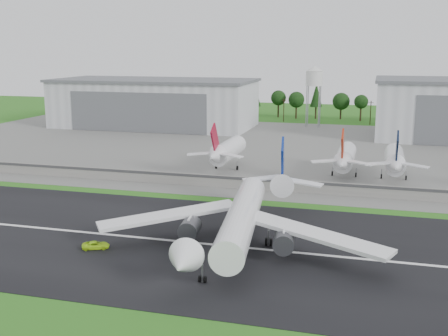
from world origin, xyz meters
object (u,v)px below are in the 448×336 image
(ground_vehicle, at_px, (96,245))
(parked_jet_red_a, at_px, (225,151))
(parked_jet_red_b, at_px, (344,158))
(parked_jet_navy, at_px, (395,160))
(main_airliner, at_px, (241,224))

(ground_vehicle, xyz_separation_m, parked_jet_red_a, (5.44, 74.84, 5.47))
(ground_vehicle, height_order, parked_jet_red_b, parked_jet_red_b)
(ground_vehicle, relative_size, parked_jet_red_a, 0.17)
(parked_jet_navy, bearing_deg, parked_jet_red_a, 179.97)
(parked_jet_red_b, bearing_deg, parked_jet_navy, 0.04)
(main_airliner, xyz_separation_m, parked_jet_red_b, (15.19, 66.98, 1.18))
(parked_jet_navy, bearing_deg, ground_vehicle, -127.07)
(main_airliner, relative_size, parked_jet_navy, 1.89)
(main_airliner, bearing_deg, parked_jet_red_b, -110.24)
(parked_jet_red_b, bearing_deg, main_airliner, -102.78)
(parked_jet_red_b, xyz_separation_m, parked_jet_navy, (14.36, 0.01, 0.06))
(ground_vehicle, relative_size, parked_jet_red_b, 0.17)
(main_airliner, xyz_separation_m, ground_vehicle, (-26.97, -7.83, -4.07))
(parked_jet_navy, bearing_deg, main_airliner, -113.80)
(ground_vehicle, height_order, parked_jet_red_a, parked_jet_red_a)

